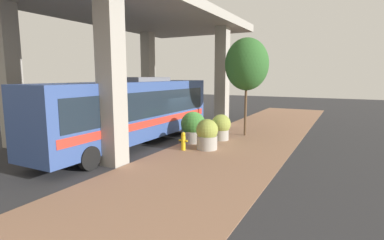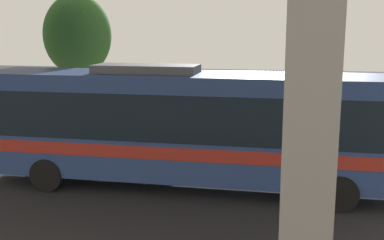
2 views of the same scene
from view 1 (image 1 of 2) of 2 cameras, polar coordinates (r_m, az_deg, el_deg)
ground_plane at (r=18.17m, az=-0.23°, el=-3.68°), size 80.00×80.00×0.00m
sidewalk_strip at (r=17.00m, az=8.77°, el=-4.59°), size 6.00×40.00×0.02m
overpass at (r=20.22m, az=-10.81°, el=17.63°), size 9.40×20.25×8.10m
bus at (r=16.59m, az=-11.00°, el=2.09°), size 2.57×12.46×3.73m
fire_hydrant at (r=15.39m, az=-1.67°, el=-4.05°), size 0.47×0.23×0.96m
planter_front at (r=17.84m, az=5.55°, el=-1.30°), size 1.15×1.15×1.55m
planter_middle at (r=15.54m, az=2.87°, el=-2.77°), size 1.14×1.14×1.61m
planter_back at (r=17.16m, az=0.21°, el=-1.41°), size 1.41×1.41×1.78m
street_tree_near at (r=19.22m, az=10.38°, el=10.38°), size 2.71×2.71×6.14m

